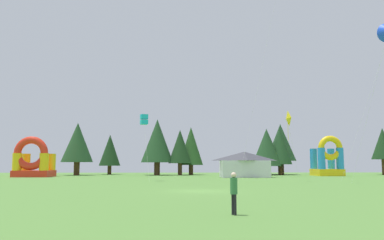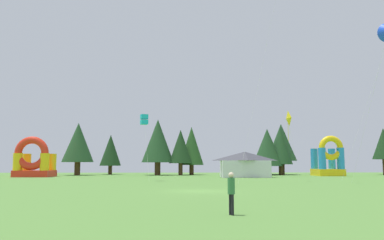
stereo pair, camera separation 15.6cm
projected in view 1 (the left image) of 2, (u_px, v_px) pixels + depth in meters
ground_plane at (200, 191)px, 28.60m from camera, size 120.00×120.00×0.00m
kite_cyan_box at (144, 119)px, 46.56m from camera, size 1.36×3.17×7.65m
kite_yellow_diamond at (287, 120)px, 45.58m from camera, size 2.02×2.68×7.61m
person_near_camera at (234, 190)px, 15.44m from camera, size 0.37×0.37×1.63m
inflatable_orange_dome at (328, 161)px, 65.08m from camera, size 4.14×4.83×6.42m
inflatable_blue_arch at (33, 163)px, 59.53m from camera, size 5.21×4.75×5.95m
festival_tent at (244, 164)px, 57.85m from camera, size 6.84×3.81×3.68m
tree_row_1 at (77, 143)px, 68.82m from camera, size 5.38×5.38×8.98m
tree_row_2 at (110, 150)px, 73.42m from camera, size 3.88×3.88×7.26m
tree_row_3 at (157, 141)px, 69.32m from camera, size 5.53×5.53×9.63m
tree_row_4 at (180, 147)px, 69.20m from camera, size 3.99×3.99×7.83m
tree_row_5 at (191, 146)px, 71.17m from camera, size 4.29×4.29×8.48m
tree_row_6 at (267, 147)px, 69.84m from camera, size 5.31×5.31×8.05m
tree_row_7 at (268, 146)px, 74.71m from camera, size 3.96×3.96×8.03m
tree_row_8 at (280, 146)px, 70.35m from camera, size 4.14×4.14×8.45m
tree_row_9 at (281, 143)px, 72.35m from camera, size 5.40×5.40×9.12m
tree_row_10 at (383, 144)px, 70.63m from camera, size 4.00×4.00×8.21m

